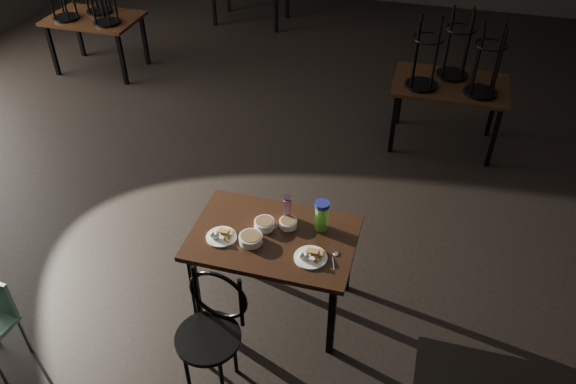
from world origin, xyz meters
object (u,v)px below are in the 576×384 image
(water_bottle, at_px, (322,215))
(bentwood_chair, at_px, (212,324))
(main_table, at_px, (274,243))
(juice_carton, at_px, (287,208))

(water_bottle, relative_size, bentwood_chair, 0.26)
(main_table, distance_m, water_bottle, 0.41)
(juice_carton, bearing_deg, water_bottle, -7.92)
(juice_carton, height_order, bentwood_chair, juice_carton)
(main_table, bearing_deg, bentwood_chair, -105.88)
(water_bottle, bearing_deg, bentwood_chair, -120.23)
(main_table, xyz_separation_m, water_bottle, (0.32, 0.17, 0.20))
(water_bottle, height_order, bentwood_chair, water_bottle)
(main_table, xyz_separation_m, bentwood_chair, (-0.21, -0.73, -0.12))
(juice_carton, relative_size, bentwood_chair, 0.25)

